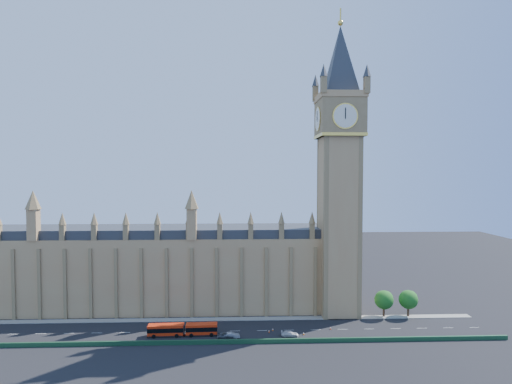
{
  "coord_description": "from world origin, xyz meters",
  "views": [
    {
      "loc": [
        5.93,
        -115.51,
        45.81
      ],
      "look_at": [
        10.61,
        10.0,
        40.47
      ],
      "focal_mm": 28.0,
      "sensor_mm": 36.0,
      "label": 1
    }
  ],
  "objects_px": {
    "car_silver": "(232,335)",
    "car_white": "(290,334)",
    "red_bus": "(183,330)",
    "car_grey": "(226,336)"
  },
  "relations": [
    {
      "from": "red_bus",
      "to": "car_grey",
      "type": "bearing_deg",
      "value": -12.85
    },
    {
      "from": "car_grey",
      "to": "car_white",
      "type": "bearing_deg",
      "value": -89.32
    },
    {
      "from": "red_bus",
      "to": "car_grey",
      "type": "distance_m",
      "value": 12.58
    },
    {
      "from": "car_silver",
      "to": "car_white",
      "type": "relative_size",
      "value": 0.94
    },
    {
      "from": "car_silver",
      "to": "car_white",
      "type": "bearing_deg",
      "value": -92.17
    },
    {
      "from": "red_bus",
      "to": "car_grey",
      "type": "xyz_separation_m",
      "value": [
        12.31,
        -2.42,
        -0.93
      ]
    },
    {
      "from": "car_grey",
      "to": "car_silver",
      "type": "height_order",
      "value": "car_grey"
    },
    {
      "from": "red_bus",
      "to": "car_silver",
      "type": "height_order",
      "value": "red_bus"
    },
    {
      "from": "car_grey",
      "to": "car_white",
      "type": "height_order",
      "value": "car_grey"
    },
    {
      "from": "red_bus",
      "to": "car_silver",
      "type": "distance_m",
      "value": 14.14
    }
  ]
}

